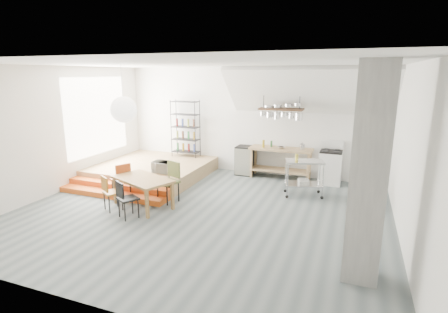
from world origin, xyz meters
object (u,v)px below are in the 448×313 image
at_px(stove, 330,167).
at_px(rolling_cart, 304,173).
at_px(dining_table, 142,181).
at_px(mini_fridge, 245,160).

xyz_separation_m(stove, rolling_cart, (-0.53, -1.29, 0.11)).
distance_m(dining_table, mini_fridge, 3.67).
relative_size(stove, mini_fridge, 1.35).
bearing_deg(stove, rolling_cart, -112.45).
distance_m(stove, mini_fridge, 2.50).
height_order(stove, mini_fridge, stove).
height_order(stove, rolling_cart, stove).
relative_size(dining_table, rolling_cart, 1.60).
distance_m(stove, rolling_cart, 1.40).
xyz_separation_m(rolling_cart, mini_fridge, (-1.97, 1.34, -0.15)).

